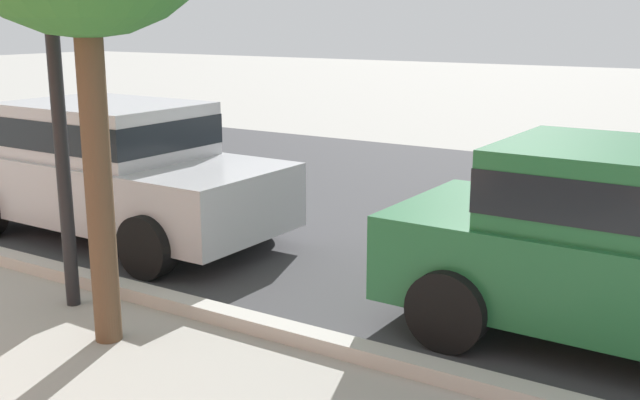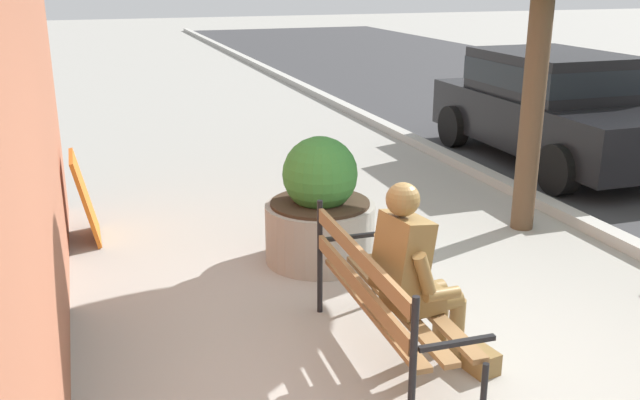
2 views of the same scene
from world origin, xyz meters
name	(u,v)px [view 1 (image 1 of 2)]	position (x,y,z in m)	size (l,w,h in m)	color
street_surface	(223,178)	(0.00, 7.50, 0.00)	(60.00, 9.00, 0.01)	#38383A
parked_car_silver	(113,166)	(1.11, 4.24, 0.84)	(4.12, 1.97, 1.56)	#B7B7BC
lamp_post	(50,10)	(2.43, 2.50, 2.55)	(0.32, 0.32, 3.90)	black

